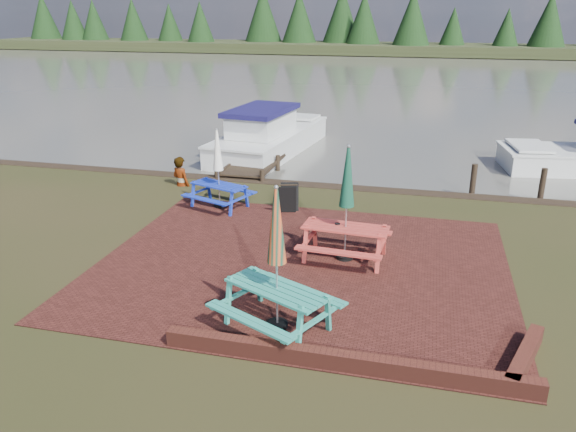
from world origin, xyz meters
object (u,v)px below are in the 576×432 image
(picnic_table_blue, at_px, (219,181))
(jetty, at_px, (273,148))
(picnic_table_teal, at_px, (277,281))
(person, at_px, (179,157))
(chalkboard, at_px, (288,198))
(picnic_table_red, at_px, (346,221))
(boat_jetty, at_px, (269,138))

(picnic_table_blue, height_order, jetty, picnic_table_blue)
(picnic_table_teal, xyz_separation_m, picnic_table_blue, (-3.31, 5.89, -0.13))
(jetty, xyz_separation_m, person, (-1.63, -5.32, 0.82))
(chalkboard, bearing_deg, jetty, 93.27)
(picnic_table_blue, bearing_deg, picnic_table_red, -13.92)
(person, bearing_deg, boat_jetty, -79.01)
(picnic_table_red, bearing_deg, boat_jetty, 118.92)
(picnic_table_teal, height_order, picnic_table_red, picnic_table_teal)
(picnic_table_blue, bearing_deg, picnic_table_teal, -41.06)
(picnic_table_teal, bearing_deg, picnic_table_blue, 145.26)
(jetty, height_order, person, person)
(picnic_table_red, xyz_separation_m, picnic_table_blue, (-4.04, 2.67, -0.13))
(picnic_table_red, relative_size, person, 1.41)
(picnic_table_red, height_order, jetty, picnic_table_red)
(picnic_table_red, xyz_separation_m, boat_jetty, (-4.66, 10.03, -0.49))
(jetty, relative_size, boat_jetty, 1.19)
(chalkboard, relative_size, boat_jetty, 0.11)
(chalkboard, height_order, jetty, chalkboard)
(picnic_table_teal, xyz_separation_m, picnic_table_red, (0.73, 3.21, -0.00))
(picnic_table_red, distance_m, chalkboard, 3.44)
(chalkboard, height_order, person, person)
(picnic_table_teal, xyz_separation_m, person, (-5.28, 7.60, 0.01))
(picnic_table_red, bearing_deg, chalkboard, 130.26)
(picnic_table_blue, height_order, chalkboard, picnic_table_blue)
(picnic_table_blue, relative_size, chalkboard, 2.78)
(picnic_table_teal, relative_size, picnic_table_red, 1.00)
(picnic_table_teal, distance_m, boat_jetty, 13.82)
(picnic_table_blue, bearing_deg, person, 158.61)
(jetty, bearing_deg, person, -107.05)
(jetty, bearing_deg, picnic_table_blue, -87.19)
(picnic_table_teal, xyz_separation_m, boat_jetty, (-3.93, 13.24, -0.49))
(picnic_table_red, xyz_separation_m, jetty, (-4.38, 9.72, -0.81))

